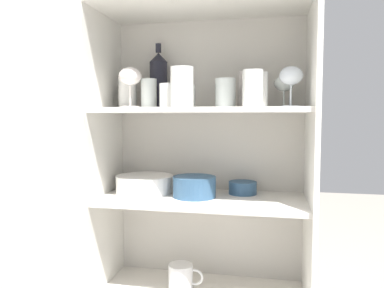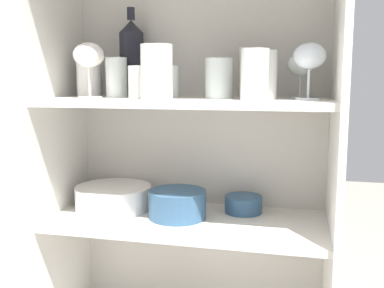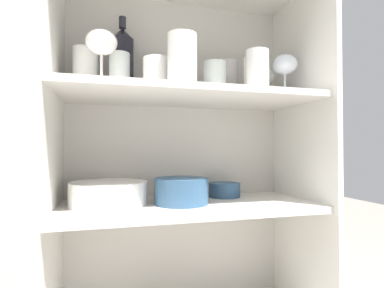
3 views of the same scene
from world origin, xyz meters
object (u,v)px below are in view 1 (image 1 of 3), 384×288
Objects in this scene: serving_bowl_small at (243,187)px; mixing_bowl_large at (194,186)px; wine_bottle at (159,80)px; coffee_mug_primary at (181,277)px; plate_stack_white at (145,184)px.

mixing_bowl_large is at bearing -151.72° from serving_bowl_small.
wine_bottle reaches higher than coffee_mug_primary.
wine_bottle is 0.82m from coffee_mug_primary.
coffee_mug_primary is (-0.05, -0.00, -0.38)m from mixing_bowl_large.
coffee_mug_primary is (0.17, -0.05, -0.37)m from plate_stack_white.
coffee_mug_primary is at bearing -157.40° from serving_bowl_small.
plate_stack_white is (-0.04, -0.07, -0.44)m from wine_bottle.
coffee_mug_primary is at bearing -15.44° from plate_stack_white.
wine_bottle is at bearing 136.32° from coffee_mug_primary.
mixing_bowl_large reaches higher than coffee_mug_primary.
mixing_bowl_large is (0.22, -0.05, 0.01)m from plate_stack_white.
plate_stack_white reaches higher than serving_bowl_small.
mixing_bowl_large reaches higher than plate_stack_white.
coffee_mug_primary is (0.13, -0.12, -0.80)m from wine_bottle.
serving_bowl_small is 0.81× the size of coffee_mug_primary.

